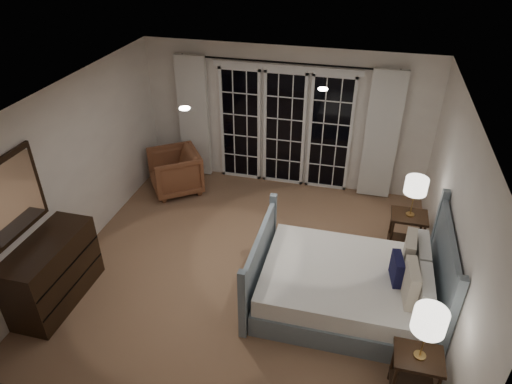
% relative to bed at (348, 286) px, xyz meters
% --- Properties ---
extents(floor, '(5.00, 5.00, 0.00)m').
position_rel_bed_xyz_m(floor, '(-1.42, 0.41, -0.33)').
color(floor, '#946E4F').
rests_on(floor, ground).
extents(ceiling, '(5.00, 5.00, 0.00)m').
position_rel_bed_xyz_m(ceiling, '(-1.42, 0.41, 2.17)').
color(ceiling, white).
rests_on(ceiling, wall_back).
extents(wall_left, '(0.02, 5.00, 2.50)m').
position_rel_bed_xyz_m(wall_left, '(-3.92, 0.41, 0.92)').
color(wall_left, white).
rests_on(wall_left, floor).
extents(wall_right, '(0.02, 5.00, 2.50)m').
position_rel_bed_xyz_m(wall_right, '(1.08, 0.41, 0.92)').
color(wall_right, white).
rests_on(wall_right, floor).
extents(wall_back, '(5.00, 0.02, 2.50)m').
position_rel_bed_xyz_m(wall_back, '(-1.42, 2.91, 0.92)').
color(wall_back, white).
rests_on(wall_back, floor).
extents(wall_front, '(5.00, 0.02, 2.50)m').
position_rel_bed_xyz_m(wall_front, '(-1.42, -2.09, 0.92)').
color(wall_front, white).
rests_on(wall_front, floor).
extents(french_doors, '(2.50, 0.04, 2.20)m').
position_rel_bed_xyz_m(french_doors, '(-1.42, 2.87, 0.76)').
color(french_doors, black).
rests_on(french_doors, wall_back).
extents(curtain_rod, '(3.50, 0.03, 0.03)m').
position_rel_bed_xyz_m(curtain_rod, '(-1.42, 2.81, 1.92)').
color(curtain_rod, black).
rests_on(curtain_rod, wall_back).
extents(curtain_left, '(0.55, 0.10, 2.25)m').
position_rel_bed_xyz_m(curtain_left, '(-3.07, 2.79, 0.82)').
color(curtain_left, silver).
rests_on(curtain_left, curtain_rod).
extents(curtain_right, '(0.55, 0.10, 2.25)m').
position_rel_bed_xyz_m(curtain_right, '(0.23, 2.79, 0.82)').
color(curtain_right, silver).
rests_on(curtain_right, curtain_rod).
extents(downlight_a, '(0.12, 0.12, 0.01)m').
position_rel_bed_xyz_m(downlight_a, '(-0.62, 1.01, 2.16)').
color(downlight_a, white).
rests_on(downlight_a, ceiling).
extents(downlight_b, '(0.12, 0.12, 0.01)m').
position_rel_bed_xyz_m(downlight_b, '(-2.02, 0.01, 2.16)').
color(downlight_b, white).
rests_on(downlight_b, ceiling).
extents(bed, '(2.24, 1.61, 1.31)m').
position_rel_bed_xyz_m(bed, '(0.00, 0.00, 0.00)').
color(bed, slate).
rests_on(bed, floor).
extents(nightstand_left, '(0.48, 0.39, 0.63)m').
position_rel_bed_xyz_m(nightstand_left, '(0.75, -1.15, 0.08)').
color(nightstand_left, black).
rests_on(nightstand_left, floor).
extents(nightstand_right, '(0.51, 0.41, 0.66)m').
position_rel_bed_xyz_m(nightstand_right, '(0.73, 1.30, 0.11)').
color(nightstand_right, black).
rests_on(nightstand_right, floor).
extents(lamp_left, '(0.32, 0.32, 0.62)m').
position_rel_bed_xyz_m(lamp_left, '(0.75, -1.15, 0.79)').
color(lamp_left, '#AC8445').
rests_on(lamp_left, nightstand_left).
extents(lamp_right, '(0.31, 0.31, 0.60)m').
position_rel_bed_xyz_m(lamp_right, '(0.73, 1.30, 0.81)').
color(lamp_right, '#AC8445').
rests_on(lamp_right, nightstand_right).
extents(armchair, '(1.17, 1.16, 0.77)m').
position_rel_bed_xyz_m(armchair, '(-3.22, 2.10, 0.06)').
color(armchair, brown).
rests_on(armchair, floor).
extents(dresser, '(0.55, 1.30, 0.92)m').
position_rel_bed_xyz_m(dresser, '(-3.65, -0.81, 0.13)').
color(dresser, black).
rests_on(dresser, floor).
extents(mirror, '(0.05, 0.85, 1.00)m').
position_rel_bed_xyz_m(mirror, '(-3.88, -0.81, 1.22)').
color(mirror, black).
rests_on(mirror, wall_left).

